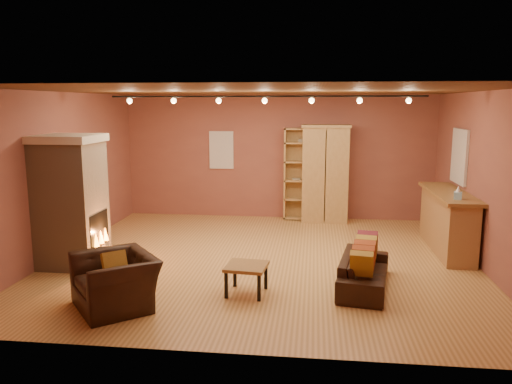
# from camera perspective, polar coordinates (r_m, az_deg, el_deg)

# --- Properties ---
(floor) EXTENTS (7.00, 7.00, 0.00)m
(floor) POSITION_cam_1_polar(r_m,az_deg,el_deg) (8.51, 0.80, -7.72)
(floor) COLOR #A07039
(floor) RESTS_ON ground
(ceiling) EXTENTS (7.00, 7.00, 0.00)m
(ceiling) POSITION_cam_1_polar(r_m,az_deg,el_deg) (8.11, 0.85, 11.47)
(ceiling) COLOR #56361B
(ceiling) RESTS_ON back_wall
(back_wall) EXTENTS (7.00, 0.02, 2.80)m
(back_wall) POSITION_cam_1_polar(r_m,az_deg,el_deg) (11.41, 2.50, 4.01)
(back_wall) COLOR brown
(back_wall) RESTS_ON floor
(left_wall) EXTENTS (0.02, 6.50, 2.80)m
(left_wall) POSITION_cam_1_polar(r_m,az_deg,el_deg) (9.23, -21.34, 1.90)
(left_wall) COLOR brown
(left_wall) RESTS_ON floor
(right_wall) EXTENTS (0.02, 6.50, 2.80)m
(right_wall) POSITION_cam_1_polar(r_m,az_deg,el_deg) (8.58, 24.77, 1.09)
(right_wall) COLOR brown
(right_wall) RESTS_ON floor
(fireplace) EXTENTS (1.01, 0.98, 2.12)m
(fireplace) POSITION_cam_1_polar(r_m,az_deg,el_deg) (8.55, -20.35, -0.95)
(fireplace) COLOR tan
(fireplace) RESTS_ON floor
(back_window) EXTENTS (0.56, 0.04, 0.86)m
(back_window) POSITION_cam_1_polar(r_m,az_deg,el_deg) (11.54, -3.97, 4.81)
(back_window) COLOR silver
(back_window) RESTS_ON back_wall
(bookcase) EXTENTS (0.85, 0.33, 2.07)m
(bookcase) POSITION_cam_1_polar(r_m,az_deg,el_deg) (11.31, 5.38, 2.15)
(bookcase) COLOR tan
(bookcase) RESTS_ON floor
(armoire) EXTENTS (1.06, 0.61, 2.15)m
(armoire) POSITION_cam_1_polar(r_m,az_deg,el_deg) (11.15, 7.90, 2.13)
(armoire) COLOR tan
(armoire) RESTS_ON floor
(bar_counter) EXTENTS (0.60, 2.25, 1.07)m
(bar_counter) POSITION_cam_1_polar(r_m,az_deg,el_deg) (9.50, 21.01, -3.11)
(bar_counter) COLOR #A87D4D
(bar_counter) RESTS_ON floor
(tissue_box) EXTENTS (0.14, 0.14, 0.21)m
(tissue_box) POSITION_cam_1_polar(r_m,az_deg,el_deg) (8.69, 22.09, -0.20)
(tissue_box) COLOR #86B8D7
(tissue_box) RESTS_ON bar_counter
(right_window) EXTENTS (0.05, 0.90, 1.00)m
(right_window) POSITION_cam_1_polar(r_m,az_deg,el_deg) (9.87, 22.23, 3.79)
(right_window) COLOR silver
(right_window) RESTS_ON right_wall
(loveseat) EXTENTS (0.73, 1.66, 0.70)m
(loveseat) POSITION_cam_1_polar(r_m,az_deg,el_deg) (7.35, 12.27, -8.11)
(loveseat) COLOR black
(loveseat) RESTS_ON floor
(armchair) EXTENTS (1.20, 1.25, 0.92)m
(armchair) POSITION_cam_1_polar(r_m,az_deg,el_deg) (6.72, -15.80, -8.87)
(armchair) COLOR black
(armchair) RESTS_ON floor
(coffee_table) EXTENTS (0.60, 0.60, 0.41)m
(coffee_table) POSITION_cam_1_polar(r_m,az_deg,el_deg) (6.95, -1.09, -8.79)
(coffee_table) COLOR olive
(coffee_table) RESTS_ON floor
(track_rail) EXTENTS (5.20, 0.09, 0.13)m
(track_rail) POSITION_cam_1_polar(r_m,az_deg,el_deg) (8.31, 0.99, 10.63)
(track_rail) COLOR black
(track_rail) RESTS_ON ceiling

